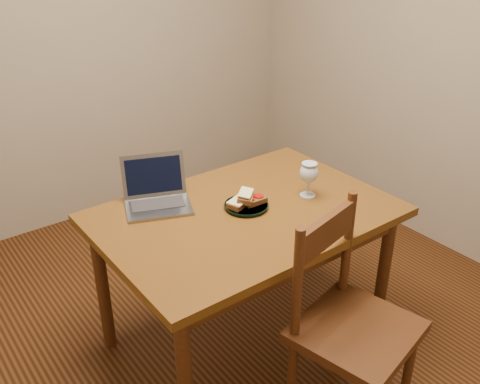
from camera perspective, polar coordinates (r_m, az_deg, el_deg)
floor at (r=2.89m, az=-1.37°, el=-14.45°), size 3.20×3.20×0.02m
back_wall at (r=3.65m, az=-17.22°, el=16.41°), size 3.20×0.02×2.60m
right_wall at (r=3.41m, az=21.69°, el=15.05°), size 0.02×3.20×2.60m
table at (r=2.44m, az=0.59°, el=-3.79°), size 1.30×0.90×0.74m
chair at (r=2.20m, az=11.83°, el=-12.87°), size 0.53×0.51×0.48m
plate at (r=2.42m, az=0.68°, el=-1.50°), size 0.20×0.20×0.02m
sandwich_cheese at (r=2.40m, az=-0.10°, el=-1.10°), size 0.13×0.10×0.03m
sandwich_tomato at (r=2.43m, az=1.54°, el=-0.80°), size 0.11×0.07×0.03m
sandwich_top at (r=2.40m, az=0.61°, el=-0.43°), size 0.13×0.13×0.03m
milk_glass at (r=2.51m, az=7.33°, el=1.33°), size 0.09×0.09×0.17m
laptop at (r=2.47m, az=-8.92°, el=0.01°), size 0.37×0.35×0.21m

